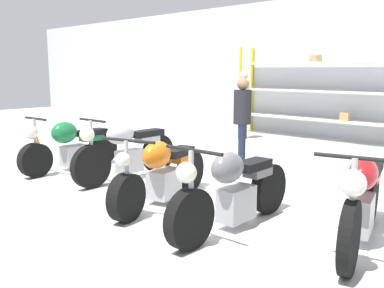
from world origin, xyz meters
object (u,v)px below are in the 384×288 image
Objects in this scene: motorcycle_grey at (233,191)px; person_browsing at (242,115)px; shelving_rack at (326,91)px; person_near_rack at (243,99)px; motorcycle_silver at (126,150)px; motorcycle_green at (70,146)px; motorcycle_orange at (162,173)px; motorcycle_red at (363,198)px; traffic_cone at (37,148)px.

motorcycle_grey is 1.30× the size of person_browsing.
person_near_rack is at bearing -140.98° from shelving_rack.
shelving_rack is 5.96m from motorcycle_silver.
motorcycle_silver is at bearing 97.50° from motorcycle_green.
motorcycle_grey is 6.39m from person_near_rack.
motorcycle_silver is at bearing -123.91° from motorcycle_orange.
shelving_rack reaches higher than person_near_rack.
shelving_rack reaches higher than motorcycle_silver.
motorcycle_green is 0.96× the size of motorcycle_silver.
motorcycle_red is at bearing -60.72° from shelving_rack.
traffic_cone is (-6.06, -0.28, -0.21)m from motorcycle_red.
motorcycle_grey is 3.25m from person_browsing.
motorcycle_silver is (1.25, 0.24, 0.05)m from motorcycle_green.
shelving_rack is 6.45m from motorcycle_orange.
motorcycle_silver is 2.62m from motorcycle_grey.
motorcycle_green is at bearing -80.56° from motorcycle_silver.
motorcycle_orange is at bearing 81.92° from motorcycle_green.
motorcycle_grey is at bearing -2.68° from traffic_cone.
person_browsing is at bearing 38.54° from traffic_cone.
traffic_cone is (-1.16, -4.95, -0.73)m from person_near_rack.
person_browsing is 2.88× the size of traffic_cone.
person_browsing is (1.97, 2.32, 0.50)m from motorcycle_green.
motorcycle_green is 2.57m from motorcycle_orange.
motorcycle_grey is (3.81, -0.32, 0.00)m from motorcycle_green.
motorcycle_grey reaches higher than motorcycle_orange.
person_browsing is (-0.59, 2.52, 0.52)m from motorcycle_orange.
person_near_rack is (-1.14, 4.62, 0.53)m from motorcycle_silver.
motorcycle_orange is at bearing -94.78° from motorcycle_red.
shelving_rack is 2.48× the size of motorcycle_green.
motorcycle_green is 3.08m from person_browsing.
person_browsing reaches higher than motorcycle_green.
traffic_cone is at bearing 72.33° from person_near_rack.
shelving_rack reaches higher than traffic_cone.
person_browsing is at bearing 121.74° from person_near_rack.
motorcycle_orange reaches higher than traffic_cone.
shelving_rack is 2.40× the size of motorcycle_silver.
traffic_cone is at bearing -94.69° from motorcycle_grey.
shelving_rack is at bearing -145.51° from person_near_rack.
shelving_rack reaches higher than motorcycle_orange.
motorcycle_orange is at bearing 66.34° from person_browsing.
person_browsing is 0.93× the size of person_near_rack.
motorcycle_green is at bearing 4.80° from traffic_cone.
motorcycle_orange is at bearing -97.13° from motorcycle_grey.
motorcycle_red is at bearing 2.67° from traffic_cone.
person_near_rack is (0.10, 4.86, 0.58)m from motorcycle_green.
person_browsing reaches higher than motorcycle_grey.
person_near_rack is (-2.46, 5.06, 0.60)m from motorcycle_orange.
motorcycle_green is at bearing 12.75° from person_browsing.
person_near_rack reaches higher than motorcycle_grey.
traffic_cone is at bearing -83.39° from motorcycle_silver.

